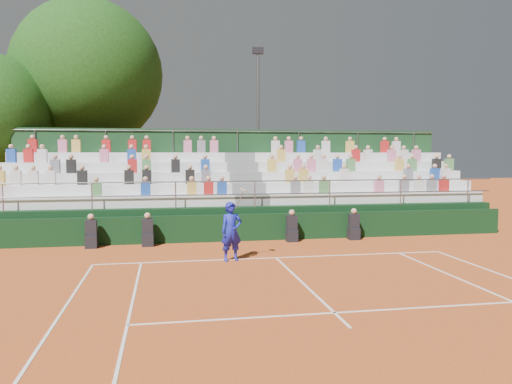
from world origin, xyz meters
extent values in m
plane|color=#C35320|center=(0.00, 0.00, 0.00)|extent=(90.00, 90.00, 0.00)
cube|color=white|center=(0.00, 0.00, 0.01)|extent=(11.00, 0.06, 0.01)
cube|color=white|center=(0.00, -3.20, 0.01)|extent=(0.06, 6.40, 0.01)
cube|color=white|center=(0.00, -5.49, 0.01)|extent=(8.22, 0.06, 0.01)
cube|color=black|center=(0.00, 3.20, 0.50)|extent=(20.00, 0.15, 1.00)
cube|color=black|center=(-5.91, 2.75, 0.22)|extent=(0.40, 0.40, 0.44)
cube|color=black|center=(-5.91, 2.75, 0.70)|extent=(0.38, 0.25, 0.55)
sphere|color=tan|center=(-5.91, 2.75, 1.08)|extent=(0.22, 0.22, 0.22)
cube|color=black|center=(-4.01, 2.75, 0.22)|extent=(0.40, 0.40, 0.44)
cube|color=black|center=(-4.01, 2.75, 0.70)|extent=(0.38, 0.25, 0.55)
sphere|color=tan|center=(-4.01, 2.75, 1.08)|extent=(0.22, 0.22, 0.22)
cube|color=black|center=(1.21, 2.75, 0.22)|extent=(0.40, 0.40, 0.44)
cube|color=black|center=(1.21, 2.75, 0.70)|extent=(0.38, 0.25, 0.55)
sphere|color=tan|center=(1.21, 2.75, 1.08)|extent=(0.22, 0.22, 0.22)
cube|color=black|center=(3.62, 2.75, 0.22)|extent=(0.40, 0.40, 0.44)
cube|color=black|center=(3.62, 2.75, 0.70)|extent=(0.38, 0.25, 0.55)
sphere|color=tan|center=(3.62, 2.75, 1.08)|extent=(0.22, 0.22, 0.22)
cube|color=black|center=(0.00, 6.30, 0.60)|extent=(20.00, 5.20, 1.20)
cube|color=silver|center=(-5.35, 4.62, 1.41)|extent=(9.30, 0.85, 0.42)
cube|color=silver|center=(5.35, 4.62, 1.41)|extent=(9.30, 0.85, 0.42)
cube|color=slate|center=(0.00, 4.62, 1.41)|extent=(1.40, 0.85, 0.42)
cube|color=silver|center=(-5.35, 5.47, 1.83)|extent=(9.30, 0.85, 0.42)
cube|color=silver|center=(5.35, 5.47, 1.83)|extent=(9.30, 0.85, 0.42)
cube|color=slate|center=(0.00, 5.47, 1.83)|extent=(1.40, 0.85, 0.42)
cube|color=silver|center=(-5.35, 6.33, 2.25)|extent=(9.30, 0.85, 0.42)
cube|color=silver|center=(5.35, 6.33, 2.25)|extent=(9.30, 0.85, 0.42)
cube|color=slate|center=(0.00, 6.33, 2.25)|extent=(1.40, 0.85, 0.42)
cube|color=silver|center=(-5.35, 7.17, 2.67)|extent=(9.30, 0.85, 0.42)
cube|color=silver|center=(5.35, 7.17, 2.67)|extent=(9.30, 0.85, 0.42)
cube|color=slate|center=(0.00, 7.17, 2.67)|extent=(1.40, 0.85, 0.42)
cube|color=silver|center=(-5.35, 8.03, 3.09)|extent=(9.30, 0.85, 0.42)
cube|color=silver|center=(5.35, 8.03, 3.09)|extent=(9.30, 0.85, 0.42)
cube|color=slate|center=(0.00, 8.03, 3.09)|extent=(1.40, 0.85, 0.42)
cube|color=#173C1D|center=(0.00, 8.55, 2.20)|extent=(20.00, 0.12, 4.40)
cylinder|color=gray|center=(0.00, 3.75, 2.20)|extent=(20.00, 0.05, 0.05)
cylinder|color=gray|center=(0.00, 8.45, 4.30)|extent=(20.00, 0.05, 0.05)
cube|color=#4C8C4C|center=(-5.93, 4.47, 1.90)|extent=(0.36, 0.24, 0.56)
cube|color=#1E4CB2|center=(-4.12, 4.47, 1.90)|extent=(0.36, 0.24, 0.56)
cube|color=gold|center=(-2.36, 4.47, 1.90)|extent=(0.36, 0.24, 0.56)
cube|color=red|center=(-1.71, 4.47, 1.90)|extent=(0.36, 0.24, 0.56)
cube|color=#1E4CB2|center=(-1.18, 4.47, 1.90)|extent=(0.36, 0.24, 0.56)
cube|color=gold|center=(-9.56, 5.32, 2.32)|extent=(0.36, 0.24, 0.56)
cube|color=silver|center=(-8.98, 5.32, 2.32)|extent=(0.36, 0.24, 0.56)
cube|color=silver|center=(-8.36, 5.32, 2.32)|extent=(0.36, 0.24, 0.56)
cube|color=silver|center=(-7.73, 5.32, 2.32)|extent=(0.36, 0.24, 0.56)
cube|color=black|center=(-6.56, 5.32, 2.32)|extent=(0.36, 0.24, 0.56)
cube|color=black|center=(-4.79, 5.32, 2.32)|extent=(0.36, 0.24, 0.56)
cube|color=black|center=(-4.10, 5.32, 2.32)|extent=(0.36, 0.24, 0.56)
cube|color=black|center=(-2.39, 5.32, 2.32)|extent=(0.36, 0.24, 0.56)
cube|color=slate|center=(-1.74, 5.32, 2.32)|extent=(0.36, 0.24, 0.56)
cube|color=slate|center=(-7.73, 6.17, 2.74)|extent=(0.36, 0.24, 0.56)
cube|color=black|center=(-7.11, 6.17, 2.74)|extent=(0.36, 0.24, 0.56)
cube|color=red|center=(-4.70, 6.17, 2.74)|extent=(0.36, 0.24, 0.56)
cube|color=#4C8C4C|center=(-4.13, 6.17, 2.74)|extent=(0.36, 0.24, 0.56)
cube|color=black|center=(-2.94, 6.17, 2.74)|extent=(0.36, 0.24, 0.56)
cube|color=#1E4CB2|center=(-1.70, 6.17, 2.74)|extent=(0.36, 0.24, 0.56)
cube|color=#1E4CB2|center=(-9.60, 7.02, 3.16)|extent=(0.36, 0.24, 0.56)
cube|color=red|center=(-8.93, 7.02, 3.16)|extent=(0.36, 0.24, 0.56)
cube|color=silver|center=(-8.39, 7.02, 3.16)|extent=(0.36, 0.24, 0.56)
cube|color=pink|center=(-5.91, 7.02, 3.16)|extent=(0.36, 0.24, 0.56)
cube|color=#1E4CB2|center=(-4.78, 7.02, 3.16)|extent=(0.36, 0.24, 0.56)
cube|color=gold|center=(-4.17, 7.02, 3.16)|extent=(0.36, 0.24, 0.56)
cube|color=red|center=(-8.97, 7.88, 3.58)|extent=(0.36, 0.24, 0.56)
cube|color=pink|center=(-7.74, 7.88, 3.58)|extent=(0.36, 0.24, 0.56)
cube|color=gold|center=(-7.18, 7.88, 3.58)|extent=(0.36, 0.24, 0.56)
cube|color=red|center=(-5.92, 7.88, 3.58)|extent=(0.36, 0.24, 0.56)
cube|color=red|center=(-4.80, 7.88, 3.58)|extent=(0.36, 0.24, 0.56)
cube|color=red|center=(-4.17, 7.88, 3.58)|extent=(0.36, 0.24, 0.56)
cube|color=pink|center=(-2.36, 7.88, 3.58)|extent=(0.36, 0.24, 0.56)
cube|color=slate|center=(-1.74, 7.88, 3.58)|extent=(0.36, 0.24, 0.56)
cube|color=pink|center=(-1.16, 7.88, 3.58)|extent=(0.36, 0.24, 0.56)
cube|color=slate|center=(1.79, 4.47, 1.90)|extent=(0.36, 0.24, 0.56)
cube|color=silver|center=(2.37, 4.47, 1.90)|extent=(0.36, 0.24, 0.56)
cube|color=#4C8C4C|center=(2.99, 4.47, 1.90)|extent=(0.36, 0.24, 0.56)
cube|color=pink|center=(5.39, 4.47, 1.90)|extent=(0.36, 0.24, 0.56)
cube|color=slate|center=(6.51, 4.47, 1.90)|extent=(0.36, 0.24, 0.56)
cube|color=silver|center=(7.18, 4.47, 1.90)|extent=(0.36, 0.24, 0.56)
cube|color=slate|center=(7.78, 4.47, 1.90)|extent=(0.36, 0.24, 0.56)
cube|color=red|center=(8.34, 4.47, 1.90)|extent=(0.36, 0.24, 0.56)
cube|color=gold|center=(1.77, 5.32, 2.32)|extent=(0.36, 0.24, 0.56)
cube|color=gold|center=(2.36, 5.32, 2.32)|extent=(0.36, 0.24, 0.56)
cube|color=silver|center=(4.17, 5.32, 2.32)|extent=(0.36, 0.24, 0.56)
cube|color=slate|center=(7.12, 5.32, 2.32)|extent=(0.36, 0.24, 0.56)
cube|color=#1E4CB2|center=(8.39, 5.32, 2.32)|extent=(0.36, 0.24, 0.56)
cube|color=silver|center=(8.91, 5.32, 2.32)|extent=(0.36, 0.24, 0.56)
cube|color=gold|center=(1.19, 6.17, 2.74)|extent=(0.36, 0.24, 0.56)
cube|color=pink|center=(2.34, 6.17, 2.74)|extent=(0.36, 0.24, 0.56)
cube|color=pink|center=(2.97, 6.17, 2.74)|extent=(0.36, 0.24, 0.56)
cube|color=silver|center=(3.52, 6.17, 2.74)|extent=(0.36, 0.24, 0.56)
cube|color=#1E4CB2|center=(4.16, 6.17, 2.74)|extent=(0.36, 0.24, 0.56)
cube|color=#4C8C4C|center=(4.78, 6.17, 2.74)|extent=(0.36, 0.24, 0.56)
cube|color=gold|center=(7.12, 6.17, 2.74)|extent=(0.36, 0.24, 0.56)
cube|color=#4C8C4C|center=(7.74, 6.17, 2.74)|extent=(0.36, 0.24, 0.56)
cube|color=black|center=(8.96, 6.17, 2.74)|extent=(0.36, 0.24, 0.56)
cube|color=#4C8C4C|center=(9.59, 6.17, 2.74)|extent=(0.36, 0.24, 0.56)
cube|color=gold|center=(1.79, 7.02, 3.16)|extent=(0.36, 0.24, 0.56)
cube|color=silver|center=(3.52, 7.02, 3.16)|extent=(0.36, 0.24, 0.56)
cube|color=red|center=(5.35, 7.02, 3.16)|extent=(0.36, 0.24, 0.56)
cube|color=silver|center=(5.95, 7.02, 3.16)|extent=(0.36, 0.24, 0.56)
cube|color=pink|center=(7.15, 7.02, 3.16)|extent=(0.36, 0.24, 0.56)
cube|color=silver|center=(7.75, 7.02, 3.16)|extent=(0.36, 0.24, 0.56)
cube|color=pink|center=(8.39, 7.02, 3.16)|extent=(0.36, 0.24, 0.56)
cube|color=silver|center=(1.72, 7.88, 3.58)|extent=(0.36, 0.24, 0.56)
cube|color=pink|center=(2.36, 7.88, 3.58)|extent=(0.36, 0.24, 0.56)
cube|color=#1E4CB2|center=(2.96, 7.88, 3.58)|extent=(0.36, 0.24, 0.56)
cube|color=silver|center=(4.17, 7.88, 3.58)|extent=(0.36, 0.24, 0.56)
cube|color=gold|center=(5.39, 7.88, 3.58)|extent=(0.36, 0.24, 0.56)
cube|color=red|center=(7.17, 7.88, 3.58)|extent=(0.36, 0.24, 0.56)
cube|color=silver|center=(7.77, 7.88, 3.58)|extent=(0.36, 0.24, 0.56)
imported|color=#161EAB|center=(-1.42, -0.17, 0.90)|extent=(0.72, 0.55, 1.80)
cylinder|color=gray|center=(-1.17, -0.17, 1.85)|extent=(0.26, 0.03, 0.51)
cylinder|color=#E5D866|center=(-1.02, -0.17, 2.15)|extent=(0.26, 0.28, 0.14)
cylinder|color=#351F13|center=(-7.35, 12.94, 2.17)|extent=(0.50, 0.50, 4.33)
sphere|color=#153B10|center=(-7.35, 12.94, 7.45)|extent=(7.80, 7.80, 7.80)
cylinder|color=gray|center=(1.75, 12.53, 4.37)|extent=(0.16, 0.16, 8.75)
cube|color=black|center=(1.75, 12.53, 8.92)|extent=(0.60, 0.25, 0.35)
camera|label=1|loc=(-3.35, -15.00, 3.24)|focal=35.00mm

